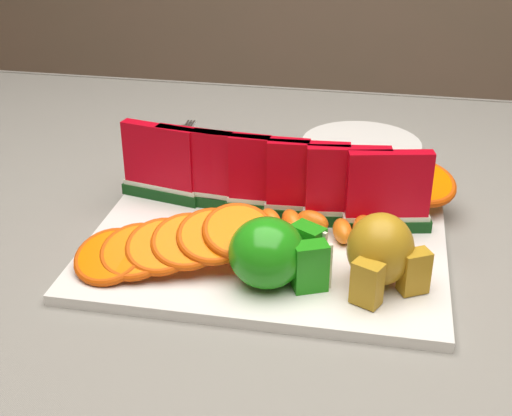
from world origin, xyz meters
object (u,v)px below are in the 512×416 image
pear_cluster (382,253)px  fork (174,144)px  apple_cluster (274,254)px  side_plate (361,145)px  platter (266,245)px

pear_cluster → fork: 0.47m
apple_cluster → fork: size_ratio=0.55×
pear_cluster → side_plate: (-0.04, 0.39, -0.05)m
platter → fork: (-0.19, 0.28, -0.00)m
pear_cluster → side_plate: 0.39m
side_plate → platter: bearing=-105.4°
platter → apple_cluster: (0.02, -0.08, 0.04)m
side_plate → fork: (-0.28, -0.04, -0.00)m
apple_cluster → side_plate: size_ratio=0.46×
pear_cluster → apple_cluster: bearing=-172.9°
side_plate → apple_cluster: bearing=-99.4°
apple_cluster → pear_cluster: pear_cluster is taller
platter → fork: bearing=124.6°
apple_cluster → fork: apple_cluster is taller
platter → fork: 0.34m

